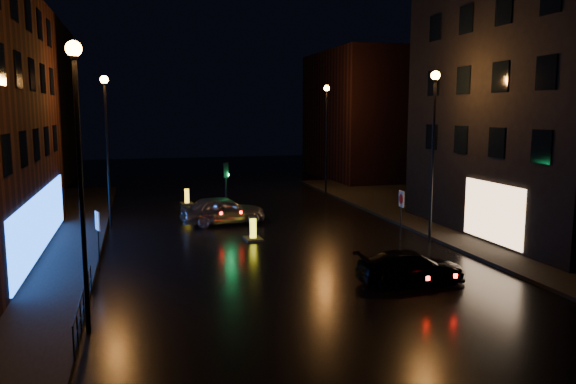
% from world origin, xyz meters
% --- Properties ---
extents(ground, '(120.00, 120.00, 0.00)m').
position_xyz_m(ground, '(0.00, 0.00, 0.00)').
color(ground, black).
rests_on(ground, ground).
extents(pavement_right, '(12.00, 44.00, 0.15)m').
position_xyz_m(pavement_right, '(14.00, 8.00, 0.07)').
color(pavement_right, black).
rests_on(pavement_right, ground).
extents(building_right, '(10.00, 14.00, 15.00)m').
position_xyz_m(building_right, '(15.00, 6.00, 7.50)').
color(building_right, black).
rests_on(building_right, ground).
extents(building_far_left, '(8.00, 16.00, 14.00)m').
position_xyz_m(building_far_left, '(-16.00, 35.00, 7.00)').
color(building_far_left, black).
rests_on(building_far_left, ground).
extents(building_far_right, '(8.00, 14.00, 12.00)m').
position_xyz_m(building_far_right, '(15.00, 32.00, 6.00)').
color(building_far_right, black).
rests_on(building_far_right, ground).
extents(street_lamp_lnear, '(0.44, 0.44, 8.37)m').
position_xyz_m(street_lamp_lnear, '(-7.80, -2.00, 5.56)').
color(street_lamp_lnear, black).
rests_on(street_lamp_lnear, ground).
extents(street_lamp_lfar, '(0.44, 0.44, 8.37)m').
position_xyz_m(street_lamp_lfar, '(-7.80, 14.00, 5.56)').
color(street_lamp_lfar, black).
rests_on(street_lamp_lfar, ground).
extents(street_lamp_rnear, '(0.44, 0.44, 8.37)m').
position_xyz_m(street_lamp_rnear, '(7.80, 6.00, 5.56)').
color(street_lamp_rnear, black).
rests_on(street_lamp_rnear, ground).
extents(street_lamp_rfar, '(0.44, 0.44, 8.37)m').
position_xyz_m(street_lamp_rfar, '(7.80, 22.00, 5.56)').
color(street_lamp_rfar, black).
rests_on(street_lamp_rfar, ground).
extents(traffic_signal, '(1.40, 2.40, 3.45)m').
position_xyz_m(traffic_signal, '(-1.20, 14.00, 0.50)').
color(traffic_signal, black).
rests_on(traffic_signal, ground).
extents(guard_railing, '(0.05, 6.04, 1.00)m').
position_xyz_m(guard_railing, '(-8.00, -1.00, 0.74)').
color(guard_railing, black).
rests_on(guard_railing, ground).
extents(silver_hatchback, '(4.97, 2.38, 1.64)m').
position_xyz_m(silver_hatchback, '(-1.57, 12.89, 0.82)').
color(silver_hatchback, '#A4A5AB').
rests_on(silver_hatchback, ground).
extents(dark_sedan, '(4.22, 1.81, 1.21)m').
position_xyz_m(dark_sedan, '(3.64, -0.02, 0.61)').
color(dark_sedan, black).
rests_on(dark_sedan, ground).
extents(bollard_near, '(0.87, 1.26, 1.08)m').
position_xyz_m(bollard_near, '(-0.71, 8.52, 0.24)').
color(bollard_near, black).
rests_on(bollard_near, ground).
extents(bollard_far, '(0.91, 1.30, 1.09)m').
position_xyz_m(bollard_far, '(-2.97, 20.40, 0.24)').
color(bollard_far, black).
rests_on(bollard_far, ground).
extents(road_sign_left, '(0.22, 0.57, 2.39)m').
position_xyz_m(road_sign_left, '(-7.90, 5.18, 1.79)').
color(road_sign_left, black).
rests_on(road_sign_left, ground).
extents(road_sign_right, '(0.12, 0.61, 2.50)m').
position_xyz_m(road_sign_right, '(6.50, 6.60, 1.87)').
color(road_sign_right, black).
rests_on(road_sign_right, ground).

